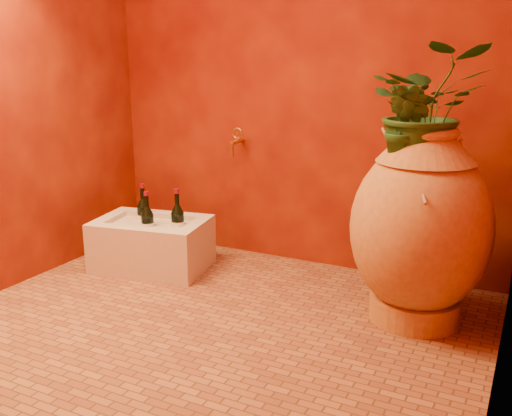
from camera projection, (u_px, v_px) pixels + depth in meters
The scene contains 11 objects.
floor at pixel (215, 322), 2.76m from camera, with size 2.50×2.50×0.00m, color brown.
wall_back at pixel (300, 56), 3.30m from camera, with size 2.50×0.02×2.50m, color #530A04.
wall_left at pixel (6, 56), 2.98m from camera, with size 0.02×2.00×2.50m, color #530A04.
amphora at pixel (420, 227), 2.68m from camera, with size 0.81×0.81×0.94m.
stone_basin at pixel (152, 245), 3.44m from camera, with size 0.72×0.55×0.30m.
wine_bottle_a at pixel (144, 217), 3.53m from camera, with size 0.08×0.08×0.33m.
wine_bottle_b at pixel (148, 225), 3.37m from camera, with size 0.08×0.08×0.32m.
wine_bottle_c at pixel (178, 224), 3.38m from camera, with size 0.08×0.08×0.33m.
wall_tap at pixel (236, 140), 3.52m from camera, with size 0.07×0.16×0.17m.
plant_main at pixel (426, 109), 2.57m from camera, with size 0.52×0.45×0.58m, color #1A4117.
plant_side at pixel (407, 128), 2.52m from camera, with size 0.21×0.17×0.38m, color #1A4117.
Camera 1 is at (1.31, -2.17, 1.25)m, focal length 40.00 mm.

